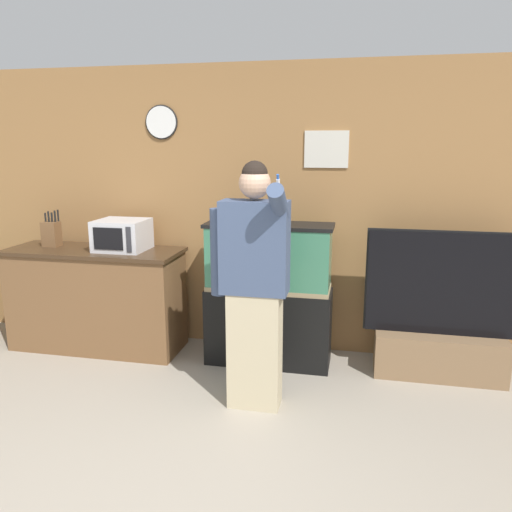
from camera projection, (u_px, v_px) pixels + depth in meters
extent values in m
cube|color=olive|center=(247.00, 210.00, 4.62)|extent=(10.00, 0.06, 2.60)
cube|color=beige|center=(326.00, 149.00, 4.32)|extent=(0.38, 0.02, 0.32)
cylinder|color=white|center=(161.00, 122.00, 4.57)|extent=(0.29, 0.03, 0.29)
cylinder|color=black|center=(161.00, 122.00, 4.57)|extent=(0.31, 0.01, 0.31)
cube|color=brown|center=(97.00, 301.00, 4.69)|extent=(1.59, 0.55, 0.92)
cube|color=#3D2A19|center=(93.00, 251.00, 4.59)|extent=(1.63, 0.59, 0.03)
cube|color=silver|center=(122.00, 235.00, 4.53)|extent=(0.44, 0.39, 0.28)
cube|color=black|center=(108.00, 239.00, 4.35)|extent=(0.27, 0.01, 0.19)
cube|color=#2D2D33|center=(129.00, 240.00, 4.31)|extent=(0.04, 0.01, 0.22)
cube|color=brown|center=(51.00, 234.00, 4.70)|extent=(0.15, 0.12, 0.23)
cylinder|color=black|center=(45.00, 217.00, 4.68)|extent=(0.02, 0.02, 0.08)
cylinder|color=black|center=(49.00, 217.00, 4.67)|extent=(0.02, 0.02, 0.10)
cylinder|color=black|center=(52.00, 217.00, 4.67)|extent=(0.02, 0.02, 0.09)
cylinder|color=black|center=(55.00, 217.00, 4.66)|extent=(0.02, 0.02, 0.10)
cylinder|color=black|center=(48.00, 216.00, 4.73)|extent=(0.02, 0.02, 0.09)
cylinder|color=black|center=(52.00, 217.00, 4.72)|extent=(0.02, 0.02, 0.08)
cylinder|color=black|center=(55.00, 216.00, 4.71)|extent=(0.02, 0.02, 0.10)
cylinder|color=black|center=(58.00, 215.00, 4.70)|extent=(0.02, 0.02, 0.11)
cube|color=black|center=(268.00, 326.00, 4.39)|extent=(1.08, 0.38, 0.67)
cube|color=#937F5B|center=(269.00, 287.00, 4.31)|extent=(1.05, 0.37, 0.04)
cube|color=#387556|center=(269.00, 257.00, 4.25)|extent=(1.04, 0.36, 0.56)
cube|color=black|center=(269.00, 225.00, 4.19)|extent=(1.08, 0.38, 0.03)
cube|color=brown|center=(438.00, 354.00, 4.18)|extent=(1.04, 0.40, 0.37)
cube|color=black|center=(444.00, 284.00, 4.04)|extent=(1.22, 0.05, 0.85)
cube|color=black|center=(444.00, 283.00, 4.07)|extent=(1.25, 0.01, 0.88)
cube|color=#BCAD89|center=(255.00, 350.00, 3.64)|extent=(0.38, 0.21, 0.87)
cube|color=#3D4C6B|center=(255.00, 247.00, 3.47)|extent=(0.47, 0.23, 0.65)
sphere|color=tan|center=(255.00, 183.00, 3.37)|extent=(0.22, 0.22, 0.22)
sphere|color=black|center=(255.00, 174.00, 3.36)|extent=(0.18, 0.18, 0.18)
cylinder|color=#3D4C6B|center=(219.00, 252.00, 3.53)|extent=(0.12, 0.12, 0.62)
cylinder|color=#3D4C6B|center=(279.00, 203.00, 3.22)|extent=(0.11, 0.34, 0.29)
cylinder|color=white|center=(278.00, 187.00, 3.18)|extent=(0.02, 0.06, 0.11)
cylinder|color=#2856B2|center=(278.00, 178.00, 3.15)|extent=(0.02, 0.03, 0.05)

